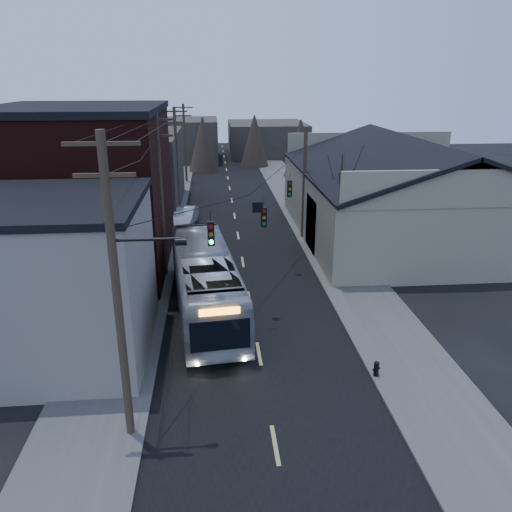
# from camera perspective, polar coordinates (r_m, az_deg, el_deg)

# --- Properties ---
(ground) EXTENTS (160.00, 160.00, 0.00)m
(ground) POSITION_cam_1_polar(r_m,az_deg,el_deg) (16.83, 3.12, -25.20)
(ground) COLOR black
(ground) RESTS_ON ground
(road_surface) EXTENTS (9.00, 110.00, 0.02)m
(road_surface) POSITION_cam_1_polar(r_m,az_deg,el_deg) (43.46, -2.34, 3.92)
(road_surface) COLOR black
(road_surface) RESTS_ON ground
(sidewalk_left) EXTENTS (4.00, 110.00, 0.12)m
(sidewalk_left) POSITION_cam_1_polar(r_m,az_deg,el_deg) (43.66, -10.91, 3.71)
(sidewalk_left) COLOR #474744
(sidewalk_left) RESTS_ON ground
(sidewalk_right) EXTENTS (4.00, 110.00, 0.12)m
(sidewalk_right) POSITION_cam_1_polar(r_m,az_deg,el_deg) (44.21, 6.12, 4.16)
(sidewalk_right) COLOR #474744
(sidewalk_right) RESTS_ON ground
(building_clapboard) EXTENTS (8.00, 8.00, 7.00)m
(building_clapboard) POSITION_cam_1_polar(r_m,az_deg,el_deg) (23.51, -22.32, -2.68)
(building_clapboard) COLOR gray
(building_clapboard) RESTS_ON ground
(building_brick) EXTENTS (10.00, 12.00, 10.00)m
(building_brick) POSITION_cam_1_polar(r_m,az_deg,el_deg) (33.51, -19.07, 6.85)
(building_brick) COLOR black
(building_brick) RESTS_ON ground
(building_left_far) EXTENTS (9.00, 14.00, 7.00)m
(building_left_far) POSITION_cam_1_polar(r_m,az_deg,el_deg) (49.10, -14.05, 9.38)
(building_left_far) COLOR #332F29
(building_left_far) RESTS_ON ground
(warehouse) EXTENTS (16.16, 20.60, 7.73)m
(warehouse) POSITION_cam_1_polar(r_m,az_deg,el_deg) (40.71, 16.66, 5.91)
(warehouse) COLOR gray
(warehouse) RESTS_ON ground
(building_far_left) EXTENTS (10.00, 12.00, 6.00)m
(building_far_left) POSITION_cam_1_polar(r_m,az_deg,el_deg) (77.39, -8.23, 13.01)
(building_far_left) COLOR #332F29
(building_far_left) RESTS_ON ground
(building_far_right) EXTENTS (12.00, 14.00, 5.00)m
(building_far_right) POSITION_cam_1_polar(r_m,az_deg,el_deg) (82.78, 1.23, 13.29)
(building_far_right) COLOR #332F29
(building_far_right) RESTS_ON ground
(bare_tree) EXTENTS (0.40, 0.40, 7.20)m
(bare_tree) POSITION_cam_1_polar(r_m,az_deg,el_deg) (33.88, 9.50, 5.36)
(bare_tree) COLOR black
(bare_tree) RESTS_ON ground
(utility_lines) EXTENTS (11.24, 45.28, 10.50)m
(utility_lines) POSITION_cam_1_polar(r_m,az_deg,el_deg) (36.59, -6.93, 8.73)
(utility_lines) COLOR #382B1E
(utility_lines) RESTS_ON ground
(bus) EXTENTS (4.26, 12.70, 3.47)m
(bus) POSITION_cam_1_polar(r_m,az_deg,el_deg) (26.52, -5.81, -2.83)
(bus) COLOR #A1A6AC
(bus) RESTS_ON ground
(parked_car) EXTENTS (2.16, 4.75, 1.51)m
(parked_car) POSITION_cam_1_polar(r_m,az_deg,el_deg) (42.66, -8.11, 4.47)
(parked_car) COLOR #ABAFB3
(parked_car) RESTS_ON ground
(fire_hydrant) EXTENTS (0.33, 0.23, 0.67)m
(fire_hydrant) POSITION_cam_1_polar(r_m,az_deg,el_deg) (21.85, 13.60, -12.32)
(fire_hydrant) COLOR black
(fire_hydrant) RESTS_ON sidewalk_right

